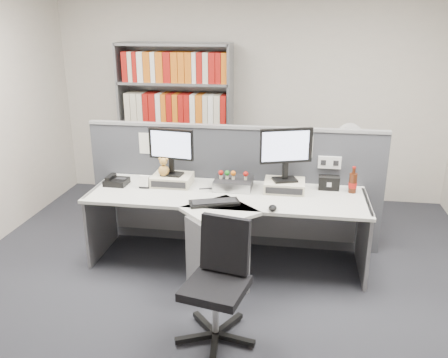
% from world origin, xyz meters
% --- Properties ---
extents(ground, '(5.50, 5.50, 0.00)m').
position_xyz_m(ground, '(0.00, 0.00, 0.00)').
color(ground, '#32333A').
rests_on(ground, ground).
extents(room_shell, '(5.04, 5.54, 2.72)m').
position_xyz_m(room_shell, '(0.00, 0.00, 1.79)').
color(room_shell, beige).
rests_on(room_shell, ground).
extents(partition, '(3.00, 0.08, 1.27)m').
position_xyz_m(partition, '(0.00, 1.25, 0.65)').
color(partition, '#42444B').
rests_on(partition, ground).
extents(desk, '(2.60, 1.20, 0.72)m').
position_xyz_m(desk, '(0.00, 0.60, 0.46)').
color(desk, silver).
rests_on(desk, ground).
extents(monitor_riser_left, '(0.38, 0.31, 0.10)m').
position_xyz_m(monitor_riser_left, '(-0.57, 0.98, 0.77)').
color(monitor_riser_left, beige).
rests_on(monitor_riser_left, desk).
extents(monitor_riser_right, '(0.38, 0.31, 0.10)m').
position_xyz_m(monitor_riser_right, '(0.53, 0.98, 0.77)').
color(monitor_riser_right, beige).
rests_on(monitor_riser_right, desk).
extents(monitor_left, '(0.45, 0.17, 0.46)m').
position_xyz_m(monitor_left, '(-0.57, 0.98, 1.09)').
color(monitor_left, black).
rests_on(monitor_left, monitor_riser_left).
extents(monitor_right, '(0.48, 0.22, 0.51)m').
position_xyz_m(monitor_right, '(0.53, 0.98, 1.12)').
color(monitor_right, black).
rests_on(monitor_right, monitor_riser_right).
extents(desktop_pc, '(0.36, 0.32, 0.09)m').
position_xyz_m(desktop_pc, '(0.04, 0.98, 0.77)').
color(desktop_pc, black).
rests_on(desktop_pc, desk).
extents(figurines, '(0.29, 0.05, 0.09)m').
position_xyz_m(figurines, '(0.03, 0.96, 0.87)').
color(figurines, beige).
rests_on(figurines, desktop_pc).
extents(keyboard, '(0.47, 0.30, 0.03)m').
position_xyz_m(keyboard, '(-0.07, 0.54, 0.73)').
color(keyboard, black).
rests_on(keyboard, desk).
extents(mouse, '(0.07, 0.11, 0.04)m').
position_xyz_m(mouse, '(0.45, 0.48, 0.74)').
color(mouse, black).
rests_on(mouse, desk).
extents(desk_phone, '(0.22, 0.20, 0.09)m').
position_xyz_m(desk_phone, '(-1.12, 0.89, 0.75)').
color(desk_phone, black).
rests_on(desk_phone, desk).
extents(desk_calendar, '(0.10, 0.08, 0.12)m').
position_xyz_m(desk_calendar, '(-0.81, 0.85, 0.77)').
color(desk_calendar, black).
rests_on(desk_calendar, desk).
extents(plush_toy, '(0.11, 0.11, 0.19)m').
position_xyz_m(plush_toy, '(-0.64, 0.94, 0.90)').
color(plush_toy, '#B2833B').
rests_on(plush_toy, monitor_riser_left).
extents(speaker, '(0.20, 0.11, 0.13)m').
position_xyz_m(speaker, '(0.95, 1.09, 0.79)').
color(speaker, black).
rests_on(speaker, desk).
extents(cola_bottle, '(0.08, 0.08, 0.25)m').
position_xyz_m(cola_bottle, '(1.16, 1.03, 0.82)').
color(cola_bottle, '#3F190A').
rests_on(cola_bottle, desk).
extents(shelving_unit, '(1.41, 0.40, 2.00)m').
position_xyz_m(shelving_unit, '(-0.90, 2.44, 0.98)').
color(shelving_unit, slate).
rests_on(shelving_unit, ground).
extents(filing_cabinet, '(0.45, 0.61, 0.70)m').
position_xyz_m(filing_cabinet, '(1.20, 1.99, 0.35)').
color(filing_cabinet, slate).
rests_on(filing_cabinet, ground).
extents(desk_fan, '(0.29, 0.17, 0.48)m').
position_xyz_m(desk_fan, '(1.20, 1.99, 1.00)').
color(desk_fan, white).
rests_on(desk_fan, filing_cabinet).
extents(office_chair, '(0.60, 0.59, 0.90)m').
position_xyz_m(office_chair, '(0.11, -0.29, 0.48)').
color(office_chair, silver).
rests_on(office_chair, ground).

